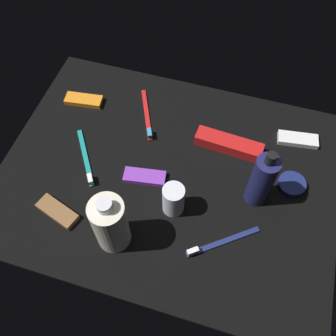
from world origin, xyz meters
The scene contains 13 objects.
ground_plane centered at (0.00, 0.00, -0.60)cm, with size 84.00×64.00×1.20cm, color black.
lotion_bottle centered at (-22.06, -0.33, 8.07)cm, with size 5.39×5.39×18.40cm.
bodywash_bottle centered at (6.81, 19.65, 7.94)cm, with size 7.52×7.52×17.64cm.
deodorant_stick centered at (-3.88, 8.57, 4.34)cm, with size 5.12×5.12×8.67cm, color silver.
toothbrush_navy centered at (-16.27, 14.26, 0.61)cm, with size 15.06×11.84×2.10cm.
toothbrush_teal centered at (21.29, 2.34, 0.61)cm, with size 11.02×15.62×2.10cm.
toothbrush_red centered at (10.79, -15.72, 0.61)cm, with size 8.58×16.87×2.10cm.
toothpaste_box_red centered at (-12.81, -12.35, 1.60)cm, with size 17.60×4.40×3.20cm, color red.
snack_bar_orange centered at (29.91, -16.12, 0.75)cm, with size 10.40×4.00×1.50cm, color orange.
snack_bar_brown centered at (21.91, 17.75, 0.75)cm, with size 10.40×4.00×1.50cm, color brown.
snack_bar_white centered at (-29.99, -19.78, 0.75)cm, with size 10.40×4.00×1.50cm, color white.
snack_bar_purple centered at (5.23, 2.84, 0.75)cm, with size 10.40×4.00×1.50cm, color purple.
cream_tin_left centered at (-30.08, -5.54, 0.84)cm, with size 6.83×6.83×1.69cm, color navy.
Camera 1 is at (-13.95, 46.23, 81.35)cm, focal length 40.11 mm.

